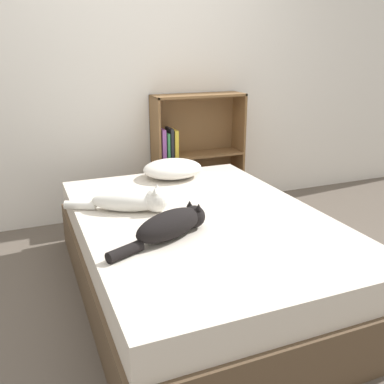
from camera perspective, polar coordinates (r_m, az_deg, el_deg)
The scene contains 7 objects.
ground_plane at distance 2.78m, azimuth 1.23°, elevation -12.61°, with size 8.00×8.00×0.00m, color brown.
wall_back at distance 3.75m, azimuth -7.81°, elevation 15.59°, with size 8.00×0.06×2.50m.
bed at distance 2.66m, azimuth 1.27°, elevation -8.14°, with size 1.44×2.06×0.49m.
pillow at distance 3.29m, azimuth -2.60°, elevation 3.12°, with size 0.46×0.38×0.14m.
cat_light at distance 2.63m, azimuth -7.97°, elevation -1.24°, with size 0.60×0.36×0.17m.
cat_dark at distance 2.25m, azimuth -2.73°, elevation -4.36°, with size 0.60×0.35×0.15m.
bookshelf at distance 3.89m, azimuth 0.21°, elevation 5.35°, with size 0.82×0.26×1.06m.
Camera 1 is at (-0.95, -2.17, 1.45)m, focal length 40.00 mm.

